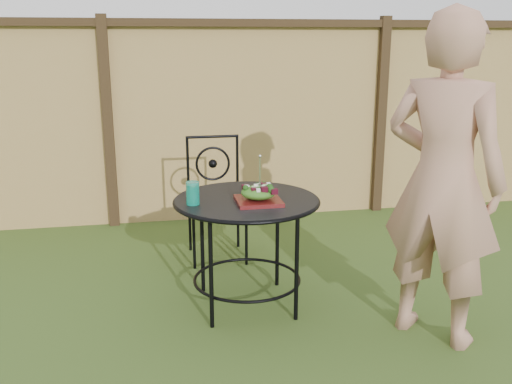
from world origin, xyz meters
The scene contains 9 objects.
ground centered at (0.00, 0.00, 0.00)m, with size 60.00×60.00×0.00m, color #2A4315.
fence centered at (0.00, 2.19, 0.95)m, with size 8.00×0.12×1.90m.
patio_table centered at (-0.37, 0.27, 0.59)m, with size 0.92×0.92×0.72m.
patio_chair centered at (-0.45, 1.20, 0.50)m, with size 0.46×0.46×0.95m.
diner centered at (0.63, -0.31, 0.93)m, with size 0.68×0.45×1.86m, color tan.
salad_plate centered at (-0.31, 0.17, 0.74)m, with size 0.27×0.27×0.02m, color #3D080F.
salad centered at (-0.31, 0.17, 0.79)m, with size 0.21×0.21×0.08m, color #235614.
fork centered at (-0.30, 0.17, 0.92)m, with size 0.01×0.01×0.18m, color silver.
drinking_glass centered at (-0.71, 0.21, 0.79)m, with size 0.08×0.08×0.14m, color #0C8B73.
Camera 1 is at (-0.96, -3.11, 1.69)m, focal length 40.00 mm.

